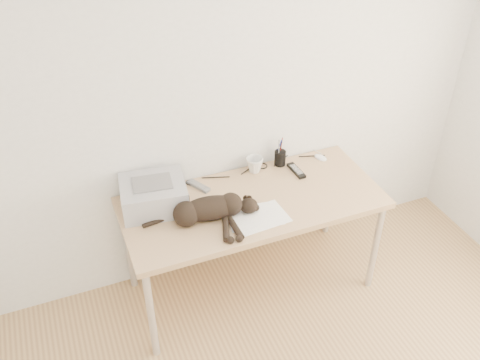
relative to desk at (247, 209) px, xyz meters
name	(u,v)px	position (x,y,z in m)	size (l,w,h in m)	color
wall_back	(231,92)	(0.00, 0.27, 0.69)	(3.50, 3.50, 0.00)	white
desk	(247,209)	(0.00, 0.00, 0.00)	(1.60, 0.70, 0.74)	tan
printer	(153,195)	(-0.57, 0.08, 0.22)	(0.42, 0.37, 0.18)	#A6A6AA
papers	(257,217)	(-0.04, -0.24, 0.14)	(0.37, 0.27, 0.01)	white
cat	(207,211)	(-0.32, -0.16, 0.20)	(0.68, 0.35, 0.15)	black
mug	(255,165)	(0.13, 0.19, 0.18)	(0.11, 0.11, 0.10)	white
pen_cup	(280,158)	(0.32, 0.20, 0.19)	(0.08, 0.08, 0.19)	black
remote_grey	(199,186)	(-0.26, 0.16, 0.14)	(0.05, 0.17, 0.02)	slate
remote_black	(296,171)	(0.38, 0.08, 0.14)	(0.05, 0.18, 0.02)	black
mouse	(321,156)	(0.61, 0.17, 0.15)	(0.06, 0.10, 0.03)	white
cable_tangle	(234,172)	(0.00, 0.22, 0.14)	(1.36, 0.07, 0.01)	black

